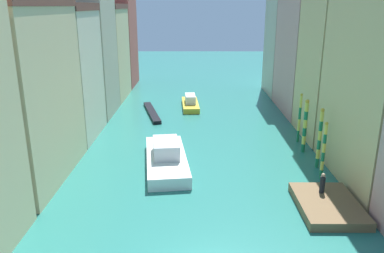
# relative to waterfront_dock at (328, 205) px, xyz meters

# --- Properties ---
(ground_plane) EXTENTS (154.00, 154.00, 0.00)m
(ground_plane) POSITION_rel_waterfront_dock_xyz_m (-8.46, 17.37, -0.30)
(ground_plane) COLOR #28756B
(building_left_1) EXTENTS (7.80, 11.94, 13.78)m
(building_left_1) POSITION_rel_waterfront_dock_xyz_m (-23.04, 5.07, 6.60)
(building_left_1) COLOR beige
(building_left_1) RESTS_ON ground
(building_left_2) EXTENTS (7.80, 8.47, 13.44)m
(building_left_2) POSITION_rel_waterfront_dock_xyz_m (-23.04, 15.35, 6.43)
(building_left_2) COLOR beige
(building_left_2) RESTS_ON ground
(building_left_3) EXTENTS (7.80, 8.25, 16.84)m
(building_left_3) POSITION_rel_waterfront_dock_xyz_m (-23.04, 24.14, 8.13)
(building_left_3) COLOR #BCB299
(building_left_3) RESTS_ON ground
(building_left_4) EXTENTS (7.80, 9.73, 13.43)m
(building_left_4) POSITION_rel_waterfront_dock_xyz_m (-23.04, 33.14, 6.42)
(building_left_4) COLOR beige
(building_left_4) RESTS_ON ground
(building_left_5) EXTENTS (7.80, 8.74, 19.23)m
(building_left_5) POSITION_rel_waterfront_dock_xyz_m (-23.04, 42.74, 9.32)
(building_left_5) COLOR #B25147
(building_left_5) RESTS_ON ground
(building_right_2) EXTENTS (7.80, 8.56, 17.53)m
(building_right_2) POSITION_rel_waterfront_dock_xyz_m (6.11, 15.50, 8.47)
(building_right_2) COLOR #DBB77A
(building_right_2) RESTS_ON ground
(building_right_3) EXTENTS (7.80, 11.85, 15.05)m
(building_right_3) POSITION_rel_waterfront_dock_xyz_m (6.11, 25.80, 7.23)
(building_right_3) COLOR tan
(building_right_3) RESTS_ON ground
(building_right_4) EXTENTS (7.80, 9.01, 20.98)m
(building_right_4) POSITION_rel_waterfront_dock_xyz_m (6.11, 36.24, 10.20)
(building_right_4) COLOR #BCB299
(building_right_4) RESTS_ON ground
(waterfront_dock) EXTENTS (3.98, 5.71, 0.61)m
(waterfront_dock) POSITION_rel_waterfront_dock_xyz_m (0.00, 0.00, 0.00)
(waterfront_dock) COLOR brown
(waterfront_dock) RESTS_ON ground
(person_on_dock) EXTENTS (0.36, 0.36, 1.46)m
(person_on_dock) POSITION_rel_waterfront_dock_xyz_m (-0.06, 1.24, 0.98)
(person_on_dock) COLOR black
(person_on_dock) RESTS_ON waterfront_dock
(mooring_pole_0) EXTENTS (0.28, 0.28, 4.72)m
(mooring_pole_0) POSITION_rel_waterfront_dock_xyz_m (1.06, 4.85, 2.10)
(mooring_pole_0) COLOR #197247
(mooring_pole_0) RESTS_ON ground
(mooring_pole_1) EXTENTS (0.33, 0.33, 5.22)m
(mooring_pole_1) POSITION_rel_waterfront_dock_xyz_m (1.42, 7.08, 2.36)
(mooring_pole_1) COLOR #197247
(mooring_pole_1) RESTS_ON ground
(mooring_pole_2) EXTENTS (0.38, 0.38, 5.07)m
(mooring_pole_2) POSITION_rel_waterfront_dock_xyz_m (1.21, 10.72, 2.29)
(mooring_pole_2) COLOR #197247
(mooring_pole_2) RESTS_ON ground
(mooring_pole_3) EXTENTS (0.27, 0.27, 5.00)m
(mooring_pole_3) POSITION_rel_waterfront_dock_xyz_m (1.44, 13.53, 2.24)
(mooring_pole_3) COLOR #197247
(mooring_pole_3) RESTS_ON ground
(vaporetto_white) EXTENTS (4.50, 10.02, 2.27)m
(vaporetto_white) POSITION_rel_waterfront_dock_xyz_m (-11.43, 7.34, 0.45)
(vaporetto_white) COLOR white
(vaporetto_white) RESTS_ON ground
(gondola_black) EXTENTS (3.23, 9.45, 0.41)m
(gondola_black) POSITION_rel_waterfront_dock_xyz_m (-14.44, 23.91, -0.10)
(gondola_black) COLOR black
(gondola_black) RESTS_ON ground
(motorboat_0) EXTENTS (2.51, 7.10, 1.75)m
(motorboat_0) POSITION_rel_waterfront_dock_xyz_m (-9.57, 27.20, 0.29)
(motorboat_0) COLOR gold
(motorboat_0) RESTS_ON ground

